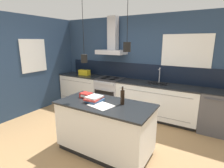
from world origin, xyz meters
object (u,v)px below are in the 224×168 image
object	(u,v)px
dishwasher	(215,112)
yellow_toolbox	(84,72)
book_stack	(94,99)
bottle_on_island	(122,97)
red_supply_box	(86,95)
oven_range	(110,93)

from	to	relation	value
dishwasher	yellow_toolbox	world-z (taller)	yellow_toolbox
book_stack	yellow_toolbox	size ratio (longest dim) A/B	1.02
dishwasher	bottle_on_island	size ratio (longest dim) A/B	2.98
dishwasher	red_supply_box	distance (m)	2.78
bottle_on_island	yellow_toolbox	size ratio (longest dim) A/B	0.90
dishwasher	book_stack	world-z (taller)	book_stack
bottle_on_island	yellow_toolbox	distance (m)	2.79
book_stack	red_supply_box	xyz separation A→B (m)	(-0.28, 0.11, -0.01)
dishwasher	yellow_toolbox	bearing A→B (deg)	180.00
book_stack	yellow_toolbox	xyz separation A→B (m)	(-1.74, 1.83, 0.03)
oven_range	yellow_toolbox	size ratio (longest dim) A/B	2.68
dishwasher	book_stack	size ratio (longest dim) A/B	2.61
bottle_on_island	dishwasher	bearing A→B (deg)	51.08
bottle_on_island	red_supply_box	world-z (taller)	bottle_on_island
red_supply_box	yellow_toolbox	bearing A→B (deg)	130.29
bottle_on_island	book_stack	xyz separation A→B (m)	(-0.48, -0.13, -0.08)
oven_range	book_stack	size ratio (longest dim) A/B	2.61
bottle_on_island	book_stack	bearing A→B (deg)	-164.92
bottle_on_island	book_stack	world-z (taller)	bottle_on_island
oven_range	dishwasher	world-z (taller)	same
oven_range	bottle_on_island	world-z (taller)	bottle_on_island
oven_range	book_stack	distance (m)	2.06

